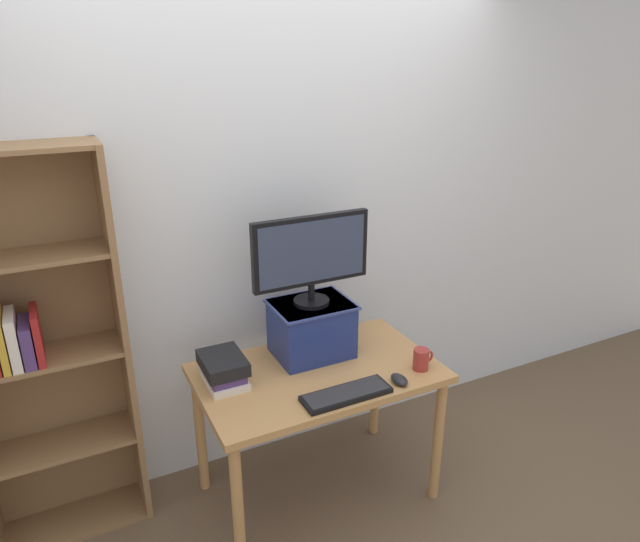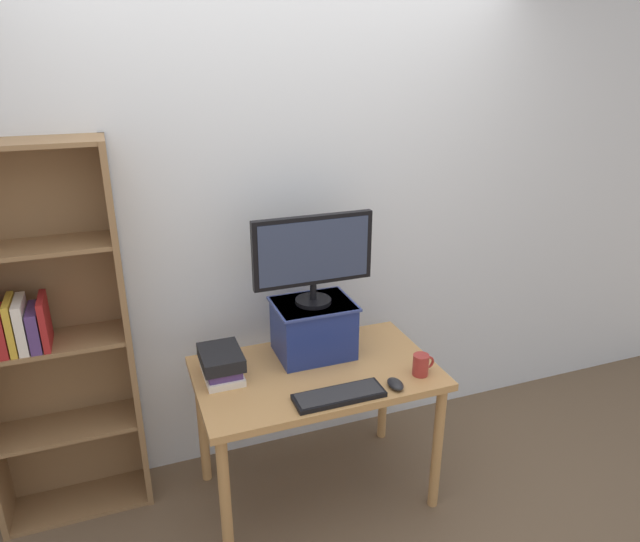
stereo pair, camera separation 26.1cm
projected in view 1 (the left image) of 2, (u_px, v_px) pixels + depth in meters
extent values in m
plane|color=brown|center=(318.00, 490.00, 2.98)|extent=(12.00, 12.00, 0.00)
cube|color=silver|center=(274.00, 227.00, 2.93)|extent=(7.00, 0.08, 2.60)
cube|color=#B7844C|center=(318.00, 373.00, 2.72)|extent=(1.14, 0.69, 0.04)
cylinder|color=#B7844C|center=(238.00, 510.00, 2.39)|extent=(0.05, 0.05, 0.69)
cylinder|color=#B7844C|center=(438.00, 440.00, 2.82)|extent=(0.05, 0.05, 0.69)
cylinder|color=#B7844C|center=(200.00, 432.00, 2.88)|extent=(0.05, 0.05, 0.69)
cylinder|color=#B7844C|center=(375.00, 382.00, 3.31)|extent=(0.05, 0.05, 0.69)
cube|color=olive|center=(124.00, 343.00, 2.58)|extent=(0.03, 0.28, 1.82)
cube|color=olive|center=(43.00, 346.00, 2.56)|extent=(0.68, 0.01, 1.82)
cube|color=olive|center=(77.00, 520.00, 2.77)|extent=(0.63, 0.27, 0.02)
cube|color=olive|center=(61.00, 444.00, 2.61)|extent=(0.63, 0.27, 0.02)
cube|color=olive|center=(44.00, 357.00, 2.44)|extent=(0.63, 0.27, 0.02)
cube|color=olive|center=(24.00, 258.00, 2.28)|extent=(0.63, 0.27, 0.02)
cube|color=olive|center=(2.00, 149.00, 2.12)|extent=(0.63, 0.27, 0.02)
cube|color=gold|center=(3.00, 340.00, 2.32)|extent=(0.03, 0.20, 0.24)
cube|color=silver|center=(13.00, 339.00, 2.34)|extent=(0.04, 0.20, 0.23)
cube|color=#4C336B|center=(27.00, 342.00, 2.36)|extent=(0.04, 0.20, 0.18)
cube|color=maroon|center=(38.00, 335.00, 2.37)|extent=(0.03, 0.20, 0.23)
cube|color=navy|center=(312.00, 329.00, 2.81)|extent=(0.37, 0.29, 0.28)
cube|color=#334284|center=(311.00, 304.00, 2.76)|extent=(0.39, 0.31, 0.01)
cylinder|color=black|center=(311.00, 301.00, 2.76)|extent=(0.17, 0.17, 0.02)
cylinder|color=black|center=(311.00, 292.00, 2.74)|extent=(0.03, 0.03, 0.08)
cube|color=black|center=(311.00, 250.00, 2.66)|extent=(0.59, 0.04, 0.34)
cube|color=#2D3851|center=(313.00, 252.00, 2.65)|extent=(0.54, 0.00, 0.30)
cube|color=black|center=(346.00, 394.00, 2.50)|extent=(0.40, 0.14, 0.02)
cube|color=#28282B|center=(346.00, 392.00, 2.50)|extent=(0.38, 0.12, 0.00)
ellipsoid|color=black|center=(399.00, 379.00, 2.60)|extent=(0.06, 0.10, 0.04)
cube|color=silver|center=(224.00, 379.00, 2.61)|extent=(0.17, 0.26, 0.03)
cube|color=#4C336B|center=(224.00, 372.00, 2.60)|extent=(0.15, 0.22, 0.04)
cube|color=black|center=(223.00, 363.00, 2.58)|extent=(0.19, 0.25, 0.06)
cylinder|color=#9E2D28|center=(421.00, 359.00, 2.71)|extent=(0.08, 0.08, 0.10)
torus|color=#9E2D28|center=(427.00, 357.00, 2.72)|extent=(0.07, 0.01, 0.07)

